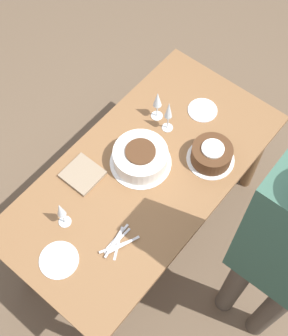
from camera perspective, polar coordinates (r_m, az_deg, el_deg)
ground_plane at (r=3.09m, az=0.00°, el=-7.35°), size 12.00×12.00×0.00m
dining_table at (r=2.51m, az=0.00°, el=-1.90°), size 1.56×0.79×0.76m
cake_center_white at (r=2.38m, az=-0.43°, el=1.31°), size 0.32×0.32×0.12m
cake_front_chocolate at (r=2.42m, az=8.24°, el=1.66°), size 0.25×0.25×0.11m
wine_glass_near at (r=2.43m, az=3.01°, el=6.87°), size 0.06×0.06×0.22m
wine_glass_far at (r=2.48m, az=1.65°, el=8.18°), size 0.06×0.06×0.20m
wine_glass_extra at (r=2.20m, az=-10.09°, el=-5.17°), size 0.06×0.06×0.20m
dessert_plate_left at (r=2.25m, az=-10.33°, el=-10.98°), size 0.19×0.19×0.01m
dessert_plate_right at (r=2.63m, az=7.18°, el=6.99°), size 0.16×0.16×0.01m
fork_pile at (r=2.24m, az=-3.22°, el=-9.05°), size 0.20×0.11×0.02m
napkin_stack at (r=2.41m, az=-7.50°, el=-0.75°), size 0.18×0.18×0.02m
person_cutting at (r=1.97m, az=17.06°, el=-10.11°), size 0.22×0.40×1.77m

